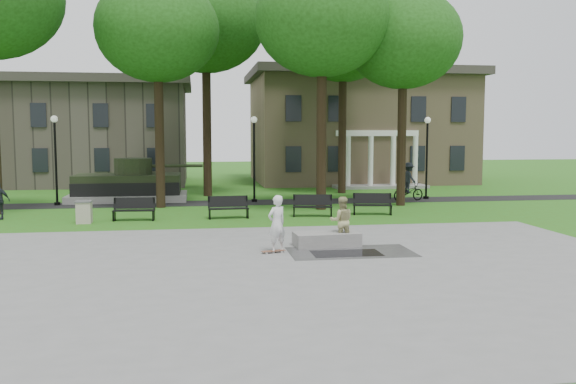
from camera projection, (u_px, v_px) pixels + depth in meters
name	position (u px, v px, depth m)	size (l,w,h in m)	color
ground	(273.00, 241.00, 21.69)	(120.00, 120.00, 0.00)	#2D5A15
plaza	(295.00, 272.00, 16.76)	(22.00, 16.00, 0.02)	gray
footpath	(246.00, 203.00, 33.50)	(44.00, 2.60, 0.01)	black
building_right	(357.00, 126.00, 48.33)	(17.00, 12.00, 8.60)	#9E8460
building_left	(84.00, 136.00, 45.79)	(15.00, 10.00, 7.20)	#4C443D
tree_1	(157.00, 30.00, 30.48)	(6.20, 6.20, 11.63)	black
tree_2	(322.00, 20.00, 29.66)	(6.60, 6.60, 12.16)	black
tree_3	(403.00, 40.00, 31.38)	(6.00, 6.00, 11.19)	black
tree_4	(206.00, 22.00, 36.13)	(7.20, 7.20, 13.50)	black
tree_5	(343.00, 39.00, 37.95)	(6.40, 6.40, 12.44)	black
lamp_left	(55.00, 153.00, 32.04)	(0.36, 0.36, 4.73)	black
lamp_mid	(254.00, 152.00, 33.59)	(0.36, 0.36, 4.73)	black
lamp_right	(427.00, 151.00, 35.07)	(0.36, 0.36, 4.73)	black
tank_monument	(129.00, 186.00, 34.43)	(7.45, 3.40, 2.40)	gray
puddle	(346.00, 253.00, 19.32)	(2.20, 1.20, 0.00)	black
concrete_block	(327.00, 239.00, 20.62)	(2.20, 1.00, 0.45)	gray
skateboard	(273.00, 252.00, 19.40)	(0.78, 0.20, 0.07)	brown
skateboarder	(277.00, 224.00, 19.42)	(0.67, 0.44, 1.84)	silver
friend_watching	(342.00, 221.00, 20.68)	(0.81, 0.63, 1.66)	tan
cyclist	(408.00, 185.00, 34.27)	(2.09, 1.25, 2.17)	black
park_bench_0	(134.00, 209.00, 26.66)	(1.83, 0.66, 1.00)	black
park_bench_1	(228.00, 207.00, 27.33)	(1.82, 0.62, 1.00)	black
park_bench_2	(312.00, 205.00, 27.97)	(1.85, 0.84, 1.00)	black
park_bench_3	(372.00, 203.00, 28.60)	(1.85, 0.87, 1.00)	black
trash_bin	(84.00, 212.00, 25.84)	(0.67, 0.67, 0.96)	#BCAE9B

